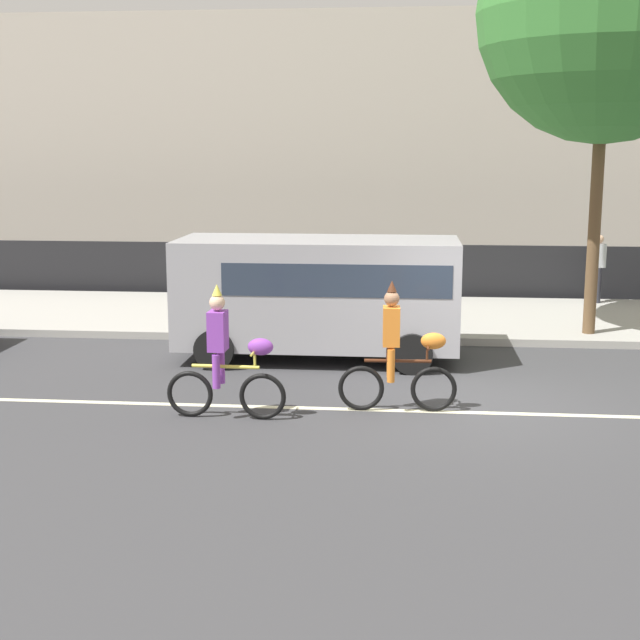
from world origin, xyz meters
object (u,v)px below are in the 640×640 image
object	(u,v)px
parade_cyclist_orange	(399,355)
parked_van_grey	(322,289)
parade_cyclist_purple	(226,360)
pedestrian_onlooker	(598,267)

from	to	relation	value
parade_cyclist_orange	parked_van_grey	xyz separation A→B (m)	(-1.42, 3.21, 0.44)
parade_cyclist_orange	parked_van_grey	size ratio (longest dim) A/B	0.38
parade_cyclist_purple	parked_van_grey	bearing A→B (deg)	75.36
pedestrian_onlooker	parade_cyclist_orange	bearing A→B (deg)	-117.28
parade_cyclist_orange	parade_cyclist_purple	bearing A→B (deg)	-166.53
parade_cyclist_orange	pedestrian_onlooker	world-z (taller)	parade_cyclist_orange
parade_cyclist_purple	parade_cyclist_orange	world-z (taller)	same
parked_van_grey	pedestrian_onlooker	world-z (taller)	parked_van_grey
parade_cyclist_orange	parked_van_grey	bearing A→B (deg)	113.80
parade_cyclist_orange	pedestrian_onlooker	xyz separation A→B (m)	(4.62, 8.96, 0.17)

